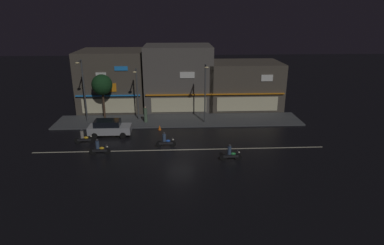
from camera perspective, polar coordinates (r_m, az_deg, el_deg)
ground_plane at (r=30.08m, az=-2.07°, el=-4.85°), size 140.00×140.00×0.00m
lane_divider_stripe at (r=30.08m, az=-2.07°, el=-4.84°), size 26.99×0.16×0.01m
sidewalk_far at (r=37.88m, az=-2.27°, el=0.36°), size 28.41×4.71×0.14m
storefront_left_block at (r=43.62m, az=-13.80°, el=7.35°), size 8.12×7.64×7.56m
storefront_center_block at (r=43.48m, az=8.96°, el=6.59°), size 9.53×6.79×6.02m
storefront_right_block at (r=42.46m, az=-2.44°, el=8.00°), size 8.47×7.00×8.18m
streetlamp_west at (r=37.69m, az=-18.67°, el=6.04°), size 0.44×1.64×7.16m
streetlamp_mid at (r=37.36m, az=-9.71°, el=5.72°), size 0.44×1.64×6.02m
streetlamp_east at (r=35.83m, az=2.38°, el=5.99°), size 0.44×1.64×6.68m
pedestrian_on_sidewalk at (r=37.23m, az=-8.21°, el=1.34°), size 0.40×0.40×1.86m
street_tree at (r=38.93m, az=-15.62°, el=6.42°), size 2.38×2.38×5.24m
parked_car_near_kerb at (r=34.25m, az=-14.40°, el=-0.87°), size 4.30×1.98×1.67m
motorcycle_lead at (r=30.52m, az=-4.75°, el=-3.25°), size 1.90×0.60×1.52m
motorcycle_following at (r=27.93m, az=6.80°, el=-5.50°), size 1.90×0.60×1.52m
motorcycle_opposite_lane at (r=30.01m, az=-16.13°, el=-4.37°), size 1.90×0.60×1.52m
motorcycle_trailing_far at (r=32.92m, az=-18.63°, el=-2.54°), size 1.90×0.60×1.52m
traffic_cone at (r=35.13m, az=-5.74°, el=-0.88°), size 0.36×0.36×0.55m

